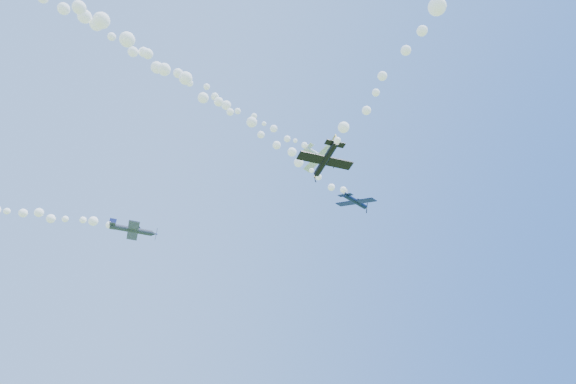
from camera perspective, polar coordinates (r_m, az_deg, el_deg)
name	(u,v)px	position (r m, az deg, el deg)	size (l,w,h in m)	color
plane_white	(319,156)	(83.76, 3.75, 4.22)	(6.90, 7.01, 2.57)	white
smoke_trail_white	(106,33)	(69.83, -20.75, 17.21)	(70.36, 22.54, 2.93)	white
plane_navy	(356,201)	(79.31, 8.02, -1.11)	(6.76, 6.90, 2.44)	#0D183D
smoke_trail_navy	(104,24)	(57.25, -20.94, 18.12)	(80.14, 35.67, 2.74)	white
plane_grey	(133,230)	(80.44, -17.90, -4.30)	(7.73, 8.10, 2.44)	#313648
plane_black	(325,160)	(57.11, 4.45, 3.83)	(6.97, 6.59, 2.63)	black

